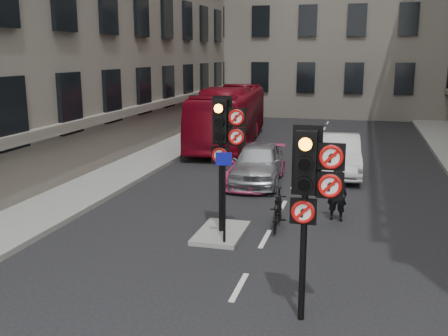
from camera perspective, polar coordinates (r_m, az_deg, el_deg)
The scene contains 12 objects.
ground at distance 9.49m, azimuth -1.23°, elevation -17.85°, with size 120.00×120.00×0.00m, color black.
pavement_left at distance 22.51m, azimuth -10.47°, elevation 0.18°, with size 3.00×50.00×0.16m, color gray.
centre_island at distance 14.15m, azimuth -0.32°, elevation -7.07°, with size 1.20×2.00×0.12m, color gray.
signal_near at distance 9.17m, azimuth 9.39°, elevation -1.64°, with size 0.91×0.40×3.58m.
signal_far at distance 13.47m, azimuth 0.01°, elevation 3.55°, with size 0.91×0.40×3.58m.
car_silver at distance 19.61m, azimuth 3.71°, elevation 0.55°, with size 1.77×4.39×1.50m, color #9D9FA4.
car_white at distance 21.42m, azimuth 12.28°, elevation 1.41°, with size 1.66×4.77×1.57m, color beige.
car_pink at distance 19.59m, azimuth 3.46°, elevation 0.13°, with size 1.71×4.21×1.22m, color #E74487.
bus_red at distance 27.83m, azimuth 0.59°, elevation 5.69°, with size 2.53×10.81×3.01m, color maroon.
motorcycle at distance 14.66m, azimuth 5.89°, elevation -4.43°, with size 0.51×1.82×1.09m, color black.
motorcyclist at distance 15.49m, azimuth 12.19°, elevation -2.77°, with size 0.58×0.38×1.59m, color black.
info_sign at distance 12.86m, azimuth 0.01°, elevation -1.85°, with size 0.39×0.17×2.31m.
Camera 1 is at (2.28, -7.87, 4.79)m, focal length 42.00 mm.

